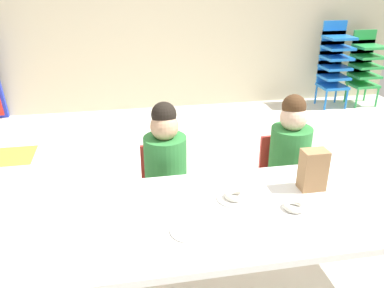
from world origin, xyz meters
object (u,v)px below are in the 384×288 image
at_px(paper_plate_near_edge, 235,198).
at_px(paper_bag_brown, 313,170).
at_px(kid_chair_green_stack, 365,64).
at_px(donut_powdered_on_plate, 235,195).
at_px(donut_powdered_loose, 294,206).
at_px(seated_child_middle_seat, 289,150).
at_px(seated_child_near_camera, 165,160).
at_px(craft_table, 215,219).
at_px(paper_plate_center_table, 190,230).
at_px(kid_chair_blue_stack, 334,60).

bearing_deg(paper_plate_near_edge, paper_bag_brown, 3.84).
bearing_deg(paper_plate_near_edge, kid_chair_green_stack, 48.53).
xyz_separation_m(donut_powdered_on_plate, donut_powdered_loose, (0.26, -0.14, -0.01)).
relative_size(seated_child_middle_seat, donut_powdered_loose, 8.21).
distance_m(seated_child_near_camera, paper_bag_brown, 0.88).
bearing_deg(donut_powdered_on_plate, paper_plate_near_edge, 0.00).
height_order(craft_table, paper_plate_near_edge, paper_plate_near_edge).
xyz_separation_m(craft_table, paper_bag_brown, (0.55, 0.12, 0.15)).
bearing_deg(craft_table, kid_chair_green_stack, 48.06).
distance_m(craft_table, seated_child_middle_seat, 0.90).
height_order(craft_table, seated_child_near_camera, seated_child_near_camera).
bearing_deg(donut_powdered_loose, seated_child_middle_seat, 68.49).
height_order(paper_bag_brown, paper_plate_center_table, paper_bag_brown).
distance_m(seated_child_middle_seat, kid_chair_blue_stack, 2.80).
relative_size(kid_chair_blue_stack, paper_bag_brown, 4.73).
bearing_deg(kid_chair_green_stack, seated_child_near_camera, -140.40).
xyz_separation_m(seated_child_near_camera, paper_plate_near_edge, (0.29, -0.53, 0.02)).
bearing_deg(donut_powdered_on_plate, kid_chair_green_stack, 48.53).
distance_m(seated_child_middle_seat, paper_plate_center_table, 1.09).
distance_m(paper_bag_brown, paper_plate_center_table, 0.74).
bearing_deg(kid_chair_blue_stack, paper_bag_brown, -120.69).
bearing_deg(seated_child_near_camera, paper_bag_brown, -35.19).
bearing_deg(donut_powdered_on_plate, paper_plate_center_table, -140.37).
distance_m(paper_bag_brown, paper_plate_near_edge, 0.44).
bearing_deg(donut_powdered_loose, kid_chair_green_stack, 52.88).
bearing_deg(paper_plate_center_table, donut_powdered_on_plate, 39.63).
height_order(seated_child_near_camera, paper_plate_near_edge, seated_child_near_camera).
relative_size(seated_child_near_camera, kid_chair_blue_stack, 0.88).
relative_size(seated_child_middle_seat, paper_bag_brown, 4.17).
bearing_deg(donut_powdered_loose, donut_powdered_on_plate, 152.15).
height_order(kid_chair_green_stack, donut_powdered_loose, kid_chair_green_stack).
distance_m(craft_table, donut_powdered_loose, 0.39).
xyz_separation_m(craft_table, paper_plate_near_edge, (0.13, 0.09, 0.04)).
relative_size(seated_child_near_camera, paper_plate_center_table, 5.10).
bearing_deg(paper_plate_near_edge, seated_child_near_camera, 118.47).
height_order(kid_chair_green_stack, paper_plate_center_table, kid_chair_green_stack).
xyz_separation_m(seated_child_middle_seat, donut_powdered_loose, (-0.26, -0.67, 0.03)).
bearing_deg(kid_chair_green_stack, donut_powdered_loose, -127.12).
bearing_deg(paper_bag_brown, donut_powdered_loose, -135.08).
bearing_deg(seated_child_middle_seat, paper_plate_center_table, -136.38).
height_order(craft_table, kid_chair_blue_stack, kid_chair_blue_stack).
xyz_separation_m(kid_chair_blue_stack, donut_powdered_on_plate, (-2.10, -2.85, 0.01)).
relative_size(seated_child_middle_seat, paper_plate_near_edge, 5.10).
xyz_separation_m(kid_chair_green_stack, donut_powdered_on_plate, (-2.52, -2.85, 0.07)).
bearing_deg(paper_bag_brown, kid_chair_blue_stack, 59.31).
relative_size(craft_table, kid_chair_blue_stack, 2.07).
distance_m(craft_table, kid_chair_blue_stack, 3.69).
distance_m(seated_child_middle_seat, kid_chair_green_stack, 3.06).
height_order(paper_bag_brown, paper_plate_near_edge, paper_bag_brown).
relative_size(seated_child_near_camera, donut_powdered_on_plate, 8.55).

